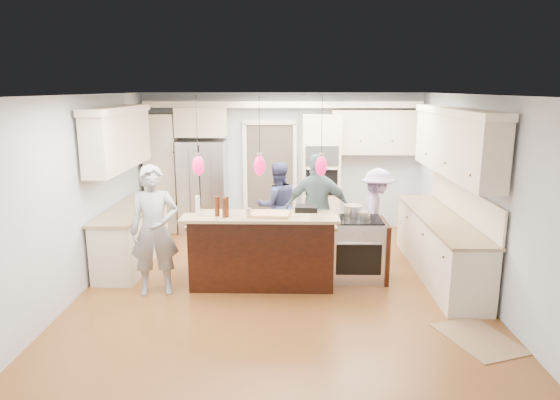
{
  "coord_description": "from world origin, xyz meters",
  "views": [
    {
      "loc": [
        0.14,
        -6.92,
        2.79
      ],
      "look_at": [
        0.0,
        0.35,
        1.15
      ],
      "focal_mm": 32.0,
      "sensor_mm": 36.0,
      "label": 1
    }
  ],
  "objects_px": {
    "person_bar_end": "(154,231)",
    "refrigerator": "(203,186)",
    "island_range": "(358,249)",
    "person_far_left": "(277,205)",
    "kitchen_island": "(263,248)"
  },
  "relations": [
    {
      "from": "person_bar_end",
      "to": "refrigerator",
      "type": "bearing_deg",
      "value": 76.57
    },
    {
      "from": "refrigerator",
      "to": "island_range",
      "type": "relative_size",
      "value": 1.96
    },
    {
      "from": "person_far_left",
      "to": "kitchen_island",
      "type": "bearing_deg",
      "value": 68.57
    },
    {
      "from": "kitchen_island",
      "to": "person_far_left",
      "type": "height_order",
      "value": "person_far_left"
    },
    {
      "from": "kitchen_island",
      "to": "person_bar_end",
      "type": "height_order",
      "value": "person_bar_end"
    },
    {
      "from": "refrigerator",
      "to": "person_far_left",
      "type": "height_order",
      "value": "refrigerator"
    },
    {
      "from": "refrigerator",
      "to": "kitchen_island",
      "type": "relative_size",
      "value": 0.86
    },
    {
      "from": "refrigerator",
      "to": "island_range",
      "type": "bearing_deg",
      "value": -42.59
    },
    {
      "from": "kitchen_island",
      "to": "person_far_left",
      "type": "bearing_deg",
      "value": 83.42
    },
    {
      "from": "person_bar_end",
      "to": "person_far_left",
      "type": "height_order",
      "value": "person_bar_end"
    },
    {
      "from": "refrigerator",
      "to": "person_far_left",
      "type": "relative_size",
      "value": 1.17
    },
    {
      "from": "kitchen_island",
      "to": "person_bar_end",
      "type": "bearing_deg",
      "value": -160.14
    },
    {
      "from": "person_bar_end",
      "to": "person_far_left",
      "type": "bearing_deg",
      "value": 40.83
    },
    {
      "from": "refrigerator",
      "to": "island_range",
      "type": "distance_m",
      "value": 3.71
    },
    {
      "from": "kitchen_island",
      "to": "island_range",
      "type": "bearing_deg",
      "value": 3.1
    }
  ]
}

